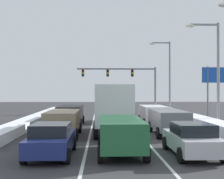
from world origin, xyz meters
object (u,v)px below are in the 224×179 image
at_px(street_lamp_right_far, 167,72).
at_px(roadside_sign_right, 217,81).
at_px(suv_tan_left_lane_second, 63,121).
at_px(suv_gray_right_lane_second, 168,120).
at_px(suv_green_center_lane_nearest, 121,133).
at_px(sedan_maroon_center_lane_third, 112,114).
at_px(suv_white_right_lane_third, 153,113).
at_px(sedan_navy_left_lane_nearest, 51,140).
at_px(traffic_light_gantry, 128,78).
at_px(street_lamp_right_mid, 214,65).
at_px(box_truck_center_lane_second, 113,106).
at_px(sedan_silver_right_lane_nearest, 192,139).
at_px(suv_black_left_lane_third, 70,114).

distance_m(street_lamp_right_far, roadside_sign_right, 7.24).
bearing_deg(suv_tan_left_lane_second, suv_gray_right_lane_second, 3.28).
xyz_separation_m(suv_green_center_lane_nearest, roadside_sign_right, (11.17, 17.85, 3.00)).
height_order(suv_green_center_lane_nearest, sedan_maroon_center_lane_third, suv_green_center_lane_nearest).
distance_m(suv_white_right_lane_third, sedan_navy_left_lane_nearest, 14.48).
height_order(traffic_light_gantry, street_lamp_right_mid, street_lamp_right_mid).
height_order(box_truck_center_lane_second, street_lamp_right_far, street_lamp_right_far).
height_order(sedan_silver_right_lane_nearest, suv_green_center_lane_nearest, suv_green_center_lane_nearest).
distance_m(box_truck_center_lane_second, traffic_light_gantry, 22.38).
relative_size(suv_green_center_lane_nearest, box_truck_center_lane_second, 0.68).
xyz_separation_m(traffic_light_gantry, street_lamp_right_mid, (5.06, -19.36, 0.20)).
bearing_deg(suv_black_left_lane_third, suv_tan_left_lane_second, -88.89).
height_order(suv_white_right_lane_third, sedan_navy_left_lane_nearest, suv_white_right_lane_third).
bearing_deg(suv_green_center_lane_nearest, street_lamp_right_far, 73.24).
height_order(sedan_silver_right_lane_nearest, street_lamp_right_mid, street_lamp_right_mid).
height_order(suv_gray_right_lane_second, street_lamp_right_mid, street_lamp_right_mid).
distance_m(sedan_navy_left_lane_nearest, traffic_light_gantry, 30.18).
relative_size(suv_gray_right_lane_second, street_lamp_right_far, 0.55).
bearing_deg(sedan_silver_right_lane_nearest, street_lamp_right_mid, 65.24).
bearing_deg(suv_gray_right_lane_second, box_truck_center_lane_second, 170.29).
xyz_separation_m(street_lamp_right_mid, roadside_sign_right, (3.31, 8.20, -0.92)).
xyz_separation_m(sedan_navy_left_lane_nearest, suv_tan_left_lane_second, (-0.20, 6.27, 0.25)).
distance_m(suv_gray_right_lane_second, roadside_sign_right, 14.08).
height_order(suv_green_center_lane_nearest, suv_tan_left_lane_second, same).
xyz_separation_m(suv_green_center_lane_nearest, suv_tan_left_lane_second, (-3.39, 5.98, 0.00)).
xyz_separation_m(sedan_navy_left_lane_nearest, street_lamp_right_far, (10.35, 24.04, 4.53)).
height_order(sedan_navy_left_lane_nearest, roadside_sign_right, roadside_sign_right).
distance_m(suv_tan_left_lane_second, traffic_light_gantry, 24.15).
bearing_deg(roadside_sign_right, suv_green_center_lane_nearest, -122.02).
bearing_deg(sedan_silver_right_lane_nearest, traffic_light_gantry, 90.86).
xyz_separation_m(sedan_maroon_center_lane_third, traffic_light_gantry, (2.68, 13.57, 3.97)).
bearing_deg(suv_gray_right_lane_second, sedan_navy_left_lane_nearest, -135.46).
height_order(suv_tan_left_lane_second, roadside_sign_right, roadside_sign_right).
bearing_deg(roadside_sign_right, box_truck_center_lane_second, -136.16).
xyz_separation_m(box_truck_center_lane_second, suv_black_left_lane_third, (-3.40, 5.42, -0.88)).
distance_m(suv_gray_right_lane_second, sedan_navy_left_lane_nearest, 9.52).
bearing_deg(sedan_maroon_center_lane_third, sedan_silver_right_lane_nearest, -78.83).
bearing_deg(suv_black_left_lane_third, sedan_maroon_center_lane_third, 39.63).
bearing_deg(sedan_maroon_center_lane_third, roadside_sign_right, 12.27).
bearing_deg(suv_gray_right_lane_second, traffic_light_gantry, 91.98).
bearing_deg(street_lamp_right_far, suv_black_left_lane_third, -133.34).
distance_m(sedan_silver_right_lane_nearest, box_truck_center_lane_second, 8.18).
relative_size(box_truck_center_lane_second, roadside_sign_right, 1.31).
bearing_deg(suv_tan_left_lane_second, suv_black_left_lane_third, 91.11).
height_order(suv_gray_right_lane_second, suv_green_center_lane_nearest, same).
bearing_deg(roadside_sign_right, suv_white_right_lane_third, -144.73).
distance_m(sedan_maroon_center_lane_third, street_lamp_right_far, 11.78).
distance_m(sedan_silver_right_lane_nearest, suv_green_center_lane_nearest, 3.27).
xyz_separation_m(suv_black_left_lane_third, street_lamp_right_far, (10.67, 11.31, 4.28)).
bearing_deg(box_truck_center_lane_second, suv_green_center_lane_nearest, -88.98).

